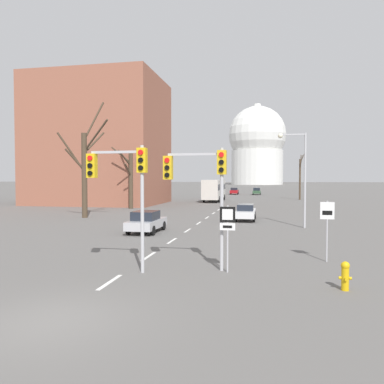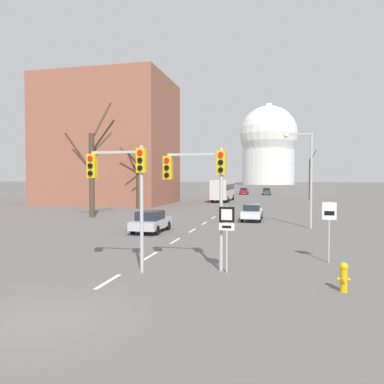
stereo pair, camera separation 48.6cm
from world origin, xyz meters
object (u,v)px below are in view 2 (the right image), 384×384
at_px(traffic_signal_centre_tall, 124,176).
at_px(sedan_near_left, 244,191).
at_px(speed_limit_sign, 329,221).
at_px(fire_hydrant, 344,276).
at_px(sedan_far_left, 267,191).
at_px(sedan_mid_centre, 252,212).
at_px(city_bus, 223,189).
at_px(sedan_near_right, 151,221).
at_px(street_lamp_right, 305,169).
at_px(route_sign_post, 227,227).
at_px(traffic_signal_near_right, 202,177).

relative_size(traffic_signal_centre_tall, sedan_near_left, 1.16).
bearing_deg(speed_limit_sign, traffic_signal_centre_tall, -157.27).
relative_size(speed_limit_sign, fire_hydrant, 2.81).
relative_size(speed_limit_sign, sedan_far_left, 0.69).
distance_m(traffic_signal_centre_tall, speed_limit_sign, 9.02).
height_order(sedan_mid_centre, city_bus, city_bus).
bearing_deg(sedan_near_right, fire_hydrant, -47.29).
distance_m(speed_limit_sign, city_bus, 44.45).
bearing_deg(fire_hydrant, sedan_mid_centre, 102.00).
bearing_deg(street_lamp_right, sedan_far_left, 94.41).
distance_m(sedan_near_left, sedan_far_left, 5.31).
bearing_deg(sedan_near_right, sedan_mid_centre, 54.21).
height_order(street_lamp_right, sedan_near_left, street_lamp_right).
relative_size(route_sign_post, speed_limit_sign, 0.98).
distance_m(traffic_signal_centre_tall, sedan_near_right, 11.24).
relative_size(traffic_signal_near_right, speed_limit_sign, 1.82).
relative_size(traffic_signal_near_right, sedan_near_left, 1.14).
bearing_deg(sedan_mid_centre, city_bus, 103.41).
xyz_separation_m(sedan_near_left, sedan_mid_centre, (5.48, -54.47, -0.04)).
relative_size(traffic_signal_centre_tall, street_lamp_right, 0.70).
height_order(traffic_signal_near_right, sedan_mid_centre, traffic_signal_near_right).
bearing_deg(traffic_signal_centre_tall, speed_limit_sign, 22.73).
relative_size(traffic_signal_centre_tall, fire_hydrant, 5.18).
xyz_separation_m(traffic_signal_near_right, street_lamp_right, (4.95, 14.13, 0.69)).
height_order(sedan_far_left, city_bus, city_bus).
relative_size(route_sign_post, fire_hydrant, 2.74).
bearing_deg(city_bus, street_lamp_right, -71.28).
bearing_deg(city_bus, sedan_far_left, 76.61).
height_order(sedan_near_right, sedan_far_left, sedan_far_left).
bearing_deg(sedan_near_left, sedan_near_right, -90.74).
height_order(traffic_signal_near_right, sedan_near_right, traffic_signal_near_right).
height_order(sedan_near_left, sedan_far_left, sedan_far_left).
relative_size(traffic_signal_centre_tall, speed_limit_sign, 1.84).
xyz_separation_m(traffic_signal_centre_tall, speed_limit_sign, (8.12, 3.40, -1.95)).
relative_size(traffic_signal_near_right, traffic_signal_centre_tall, 0.99).
relative_size(traffic_signal_near_right, route_sign_post, 1.86).
xyz_separation_m(sedan_near_right, sedan_far_left, (6.01, 62.10, 0.07)).
distance_m(fire_hydrant, sedan_near_left, 75.30).
relative_size(fire_hydrant, street_lamp_right, 0.14).
bearing_deg(fire_hydrant, sedan_near_left, 97.45).
bearing_deg(route_sign_post, street_lamp_right, 74.77).
xyz_separation_m(speed_limit_sign, sedan_near_right, (-10.67, 7.12, -1.08)).
relative_size(traffic_signal_centre_tall, sedan_mid_centre, 1.10).
xyz_separation_m(sedan_mid_centre, sedan_far_left, (-0.28, 53.38, 0.06)).
height_order(street_lamp_right, city_bus, street_lamp_right).
distance_m(fire_hydrant, sedan_near_right, 15.60).
height_order(traffic_signal_centre_tall, fire_hydrant, traffic_signal_centre_tall).
xyz_separation_m(street_lamp_right, city_bus, (-10.66, 31.46, -2.38)).
distance_m(route_sign_post, street_lamp_right, 15.12).
xyz_separation_m(route_sign_post, sedan_near_left, (-5.73, 73.04, -1.00)).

